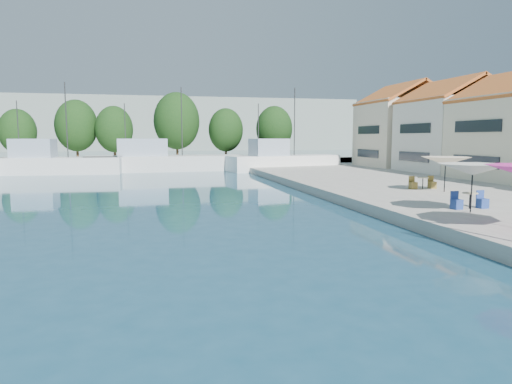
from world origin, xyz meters
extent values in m
cube|color=gray|center=(-8.00, 67.00, 0.30)|extent=(90.00, 16.00, 0.60)
cube|color=gray|center=(-30.00, 160.00, 8.00)|extent=(180.00, 40.00, 16.00)
cube|color=gray|center=(40.00, 180.00, 6.00)|extent=(140.00, 40.00, 12.00)
cube|color=silver|center=(24.00, 42.00, 4.10)|extent=(8.00, 8.50, 7.00)
pyramid|color=#B95929|center=(24.00, 42.00, 9.40)|extent=(8.40, 8.80, 1.80)
cube|color=beige|center=(24.00, 51.00, 4.35)|extent=(8.60, 8.50, 7.50)
pyramid|color=#B95929|center=(24.00, 51.00, 9.90)|extent=(9.00, 8.80, 1.80)
cube|color=silver|center=(-14.87, 55.22, 0.70)|extent=(14.26, 4.73, 2.20)
cube|color=#94A5B7|center=(-16.97, 55.38, 2.80)|extent=(4.41, 3.12, 2.00)
cylinder|color=#2D2D2D|center=(-13.47, 55.11, 5.80)|extent=(0.12, 0.12, 8.00)
cylinder|color=#2D2D2D|center=(-18.36, 55.49, 4.80)|extent=(0.10, 0.10, 6.00)
cube|color=silver|center=(-2.93, 57.40, 0.70)|extent=(18.65, 5.62, 2.20)
cube|color=#94A5B7|center=(-5.70, 57.27, 2.80)|extent=(5.70, 3.94, 2.00)
cylinder|color=#2D2D2D|center=(-1.09, 57.48, 5.80)|extent=(0.12, 0.12, 8.00)
cylinder|color=#2D2D2D|center=(-7.54, 57.19, 4.80)|extent=(0.10, 0.10, 6.00)
cube|color=white|center=(10.77, 54.85, 0.70)|extent=(14.14, 6.39, 2.20)
cube|color=#94A5B7|center=(8.76, 54.41, 2.80)|extent=(4.60, 3.55, 2.00)
cylinder|color=#2D2D2D|center=(12.11, 55.14, 5.80)|extent=(0.12, 0.12, 8.00)
cylinder|color=#2D2D2D|center=(7.43, 54.12, 4.80)|extent=(0.10, 0.10, 6.00)
cylinder|color=#3F2B19|center=(-22.24, 70.17, 2.20)|extent=(0.36, 0.36, 3.19)
ellipsoid|color=black|center=(-22.24, 70.17, 4.75)|extent=(4.85, 4.85, 6.07)
cylinder|color=#3F2B19|center=(-14.96, 71.75, 2.53)|extent=(0.36, 0.36, 3.85)
ellipsoid|color=black|center=(-14.96, 71.75, 5.61)|extent=(5.86, 5.86, 7.32)
cylinder|color=#3F2B19|center=(-9.76, 70.70, 2.33)|extent=(0.36, 0.36, 3.46)
ellipsoid|color=black|center=(-9.76, 70.70, 5.10)|extent=(5.27, 5.27, 6.58)
cylinder|color=#3F2B19|center=(-0.90, 71.50, 2.82)|extent=(0.36, 0.36, 4.43)
ellipsoid|color=black|center=(-0.90, 71.50, 6.36)|extent=(6.74, 6.74, 8.42)
cylinder|color=#3F2B19|center=(6.35, 71.00, 2.31)|extent=(0.36, 0.36, 3.43)
ellipsoid|color=black|center=(6.35, 71.00, 5.06)|extent=(5.21, 5.21, 6.51)
cylinder|color=#3F2B19|center=(13.30, 68.73, 2.38)|extent=(0.36, 0.36, 3.56)
ellipsoid|color=black|center=(13.30, 68.73, 5.22)|extent=(5.41, 5.41, 6.76)
cylinder|color=black|center=(9.21, 20.02, 1.69)|extent=(0.06, 0.06, 2.19)
cone|color=silver|center=(9.21, 20.02, 2.54)|extent=(3.05, 3.05, 0.50)
cylinder|color=black|center=(12.93, 27.18, 1.68)|extent=(0.06, 0.06, 2.16)
cone|color=beige|center=(12.93, 27.18, 2.51)|extent=(2.97, 2.97, 0.50)
cylinder|color=black|center=(9.90, 20.98, 0.97)|extent=(0.06, 0.06, 0.74)
cylinder|color=#BDB38B|center=(9.90, 20.98, 1.34)|extent=(0.70, 0.70, 0.04)
cube|color=navy|center=(10.60, 20.98, 0.83)|extent=(0.42, 0.42, 0.46)
cube|color=navy|center=(9.20, 20.98, 0.83)|extent=(0.42, 0.42, 0.46)
cylinder|color=black|center=(12.57, 28.94, 0.97)|extent=(0.06, 0.06, 0.74)
cylinder|color=#BDB38B|center=(12.57, 28.94, 1.34)|extent=(0.70, 0.70, 0.04)
cube|color=olive|center=(13.27, 28.94, 0.83)|extent=(0.42, 0.42, 0.46)
cube|color=olive|center=(11.87, 28.94, 0.83)|extent=(0.42, 0.42, 0.46)
camera|label=1|loc=(-4.70, 2.48, 3.95)|focal=32.00mm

